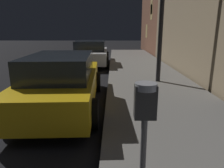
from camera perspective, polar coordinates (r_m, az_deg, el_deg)
sidewalk at (r=3.60m, az=24.74°, el=-19.70°), size 3.20×36.00×0.15m
parking_meter at (r=1.89m, az=8.89°, el=-10.12°), size 0.19×0.19×1.44m
car_yellow_cab at (r=5.65m, az=-13.41°, el=0.77°), size 2.10×4.53×1.43m
car_white at (r=12.48m, az=-5.86°, el=8.38°), size 2.21×4.43×1.43m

